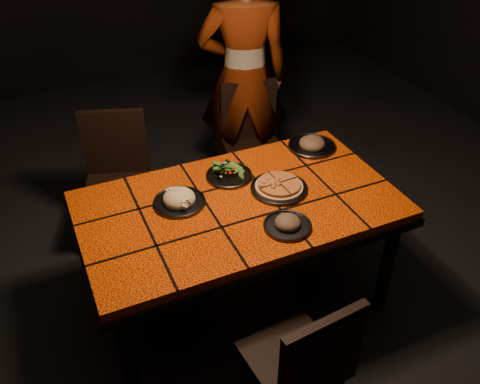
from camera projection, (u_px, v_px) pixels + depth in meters
name	position (u px, v px, depth m)	size (l,w,h in m)	color
room_shell	(239.00, 59.00, 2.13)	(6.04, 7.04, 3.08)	black
dining_table	(239.00, 214.00, 2.62)	(1.62, 0.92, 0.75)	#FA4C07
chair_near	(305.00, 362.00, 2.12)	(0.41, 0.41, 0.84)	black
chair_far_left	(117.00, 172.00, 3.22)	(0.51, 0.51, 0.89)	black
chair_far_right	(252.00, 137.00, 3.59)	(0.45, 0.45, 0.88)	black
diner	(244.00, 78.00, 3.52)	(0.64, 0.42, 1.75)	brown
plate_pizza	(279.00, 187.00, 2.65)	(0.30, 0.30, 0.04)	#3E3F44
plate_pasta	(179.00, 200.00, 2.55)	(0.26, 0.26, 0.09)	#3E3F44
plate_salad	(229.00, 173.00, 2.74)	(0.25, 0.25, 0.07)	#3E3F44
plate_mushroom_a	(288.00, 224.00, 2.40)	(0.23, 0.23, 0.08)	#3E3F44
plate_mushroom_b	(312.00, 144.00, 2.99)	(0.28, 0.28, 0.09)	#3E3F44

